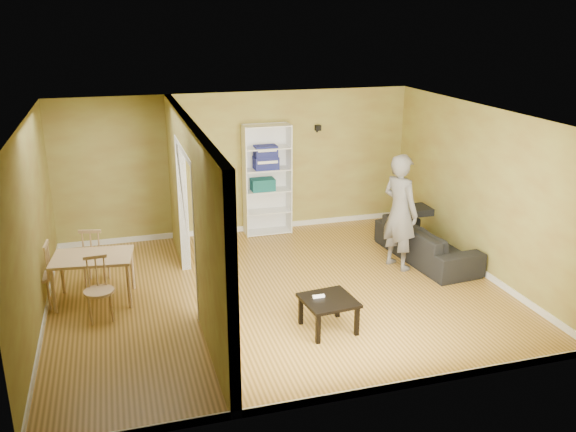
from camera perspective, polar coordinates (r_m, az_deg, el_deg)
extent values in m
plane|color=#BA8A40|center=(9.06, -0.87, -7.11)|extent=(6.50, 6.50, 0.00)
plane|color=white|center=(8.28, -0.96, 9.35)|extent=(6.50, 6.50, 0.00)
plane|color=#A6AA4E|center=(11.16, -4.66, 4.86)|extent=(6.50, 0.00, 6.50)
plane|color=#A6AA4E|center=(6.15, 5.93, -6.75)|extent=(6.50, 0.00, 6.50)
plane|color=#A6AA4E|center=(8.38, -22.88, -1.20)|extent=(0.00, 5.50, 5.50)
plane|color=#A6AA4E|center=(9.91, 17.54, 2.30)|extent=(0.00, 5.50, 5.50)
cube|color=black|center=(11.37, 2.82, 8.24)|extent=(0.10, 0.10, 0.10)
imported|color=black|center=(10.34, 12.88, -1.89)|extent=(2.16, 1.08, 0.79)
imported|color=slate|center=(9.72, 10.49, 1.29)|extent=(0.96, 0.86, 2.19)
cube|color=white|center=(11.06, -4.07, 3.23)|extent=(0.02, 0.37, 2.03)
cube|color=white|center=(11.26, 0.10, 3.55)|extent=(0.02, 0.37, 2.03)
cube|color=white|center=(11.32, -2.19, 3.62)|extent=(0.86, 0.02, 2.03)
cube|color=white|center=(11.45, -1.92, -1.43)|extent=(0.82, 0.37, 0.02)
cube|color=white|center=(11.32, -1.94, 0.47)|extent=(0.82, 0.37, 0.02)
cube|color=white|center=(11.21, -1.96, 2.41)|extent=(0.82, 0.37, 0.02)
cube|color=white|center=(11.10, -1.98, 4.39)|extent=(0.82, 0.37, 0.02)
cube|color=white|center=(11.01, -2.00, 6.40)|extent=(0.82, 0.37, 0.02)
cube|color=white|center=(10.94, -2.03, 8.45)|extent=(0.82, 0.37, 0.02)
cube|color=#1F6D6A|center=(11.15, -2.38, 2.97)|extent=(0.43, 0.28, 0.22)
cube|color=navy|center=(11.07, -2.08, 5.00)|extent=(0.44, 0.28, 0.22)
cube|color=#131754|center=(11.02, -2.10, 5.99)|extent=(0.40, 0.26, 0.21)
cube|color=black|center=(7.89, 3.83, -7.89)|extent=(0.65, 0.65, 0.04)
cube|color=black|center=(7.68, 2.56, -10.46)|extent=(0.05, 0.05, 0.39)
cube|color=black|center=(7.86, 6.36, -9.87)|extent=(0.05, 0.05, 0.39)
cube|color=black|center=(8.14, 1.32, -8.69)|extent=(0.05, 0.05, 0.39)
cube|color=black|center=(8.30, 4.93, -8.19)|extent=(0.05, 0.05, 0.39)
cube|color=white|center=(7.91, 2.88, -7.52)|extent=(0.16, 0.04, 0.03)
cube|color=#E1BE7A|center=(8.98, -17.85, -3.70)|extent=(1.09, 0.72, 0.04)
cylinder|color=#E1BE7A|center=(8.86, -20.90, -6.76)|extent=(0.05, 0.05, 0.64)
cylinder|color=#E1BE7A|center=(8.81, -14.42, -6.22)|extent=(0.05, 0.05, 0.64)
cylinder|color=#E1BE7A|center=(9.44, -20.65, -5.17)|extent=(0.05, 0.05, 0.64)
cylinder|color=#E1BE7A|center=(9.39, -14.59, -4.66)|extent=(0.05, 0.05, 0.64)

